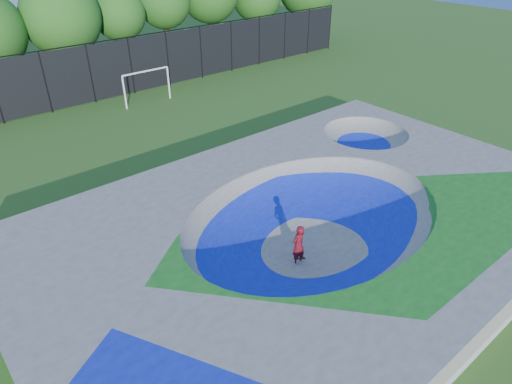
% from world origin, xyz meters
% --- Properties ---
extents(ground, '(120.00, 120.00, 0.00)m').
position_xyz_m(ground, '(0.00, 0.00, 0.00)').
color(ground, '#2C5517').
rests_on(ground, ground).
extents(skate_deck, '(22.00, 14.00, 1.50)m').
position_xyz_m(skate_deck, '(0.00, 0.00, 0.75)').
color(skate_deck, gray).
rests_on(skate_deck, ground).
extents(skater, '(0.64, 0.45, 1.67)m').
position_xyz_m(skater, '(-1.35, -0.54, 0.83)').
color(skater, red).
rests_on(skater, ground).
extents(skateboard, '(0.80, 0.31, 0.05)m').
position_xyz_m(skateboard, '(-1.35, -0.54, 0.03)').
color(skateboard, black).
rests_on(skateboard, ground).
extents(soccer_goal, '(3.48, 0.12, 2.30)m').
position_xyz_m(soccer_goal, '(2.78, 18.43, 1.60)').
color(soccer_goal, white).
rests_on(soccer_goal, ground).
extents(fence, '(48.09, 0.09, 4.04)m').
position_xyz_m(fence, '(0.00, 21.00, 2.10)').
color(fence, black).
rests_on(fence, ground).
extents(treeline, '(53.34, 7.86, 8.64)m').
position_xyz_m(treeline, '(1.82, 25.85, 5.11)').
color(treeline, '#3F2B1F').
rests_on(treeline, ground).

